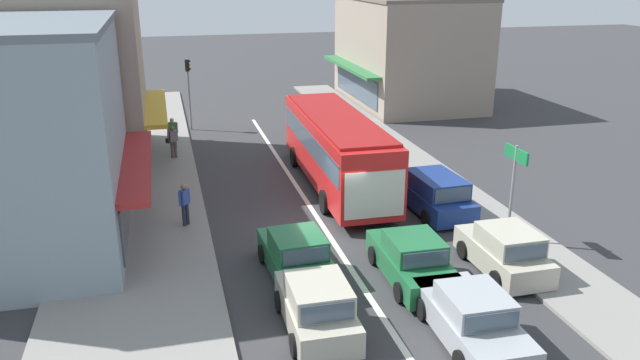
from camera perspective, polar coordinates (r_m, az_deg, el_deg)
ground_plane at (r=23.42m, az=0.43°, el=-4.50°), size 140.00×140.00×0.00m
lane_centre_line at (r=27.03m, az=-1.73°, el=-1.20°), size 0.20×28.00×0.01m
sidewalk_left at (r=28.35m, az=-16.18°, el=-0.86°), size 5.20×44.00×0.14m
kerb_right at (r=30.64m, az=8.82°, el=1.16°), size 2.80×44.00×0.12m
shopfront_corner_near at (r=23.17m, az=-25.61°, el=3.38°), size 7.31×9.30×7.69m
shopfront_mid_block at (r=32.15m, az=-22.81°, el=8.47°), size 8.76×9.09×8.54m
building_right_far at (r=45.10m, az=8.04°, el=11.66°), size 8.60×11.38×7.39m
city_bus at (r=27.28m, az=1.51°, el=3.14°), size 2.89×10.90×3.23m
sedan_adjacent_lane_lead at (r=17.05m, az=13.74°, el=-12.23°), size 1.98×4.25×1.47m
sedan_behind_bus_near at (r=19.78m, az=8.45°, el=-7.26°), size 1.97×4.24×1.47m
sedan_behind_bus_mid at (r=19.76m, az=-2.09°, el=-7.07°), size 2.04×4.27×1.47m
hatchback_queue_gap_filler at (r=17.01m, az=-0.29°, el=-11.53°), size 1.86×3.72×1.54m
parked_hatchback_kerb_front at (r=20.88m, az=16.51°, el=-6.27°), size 1.82×3.70×1.54m
parked_wagon_kerb_second at (r=25.22m, az=10.33°, el=-1.24°), size 2.07×4.56×1.58m
traffic_light_downstreet at (r=37.75m, az=-11.94°, el=8.73°), size 0.32×0.24×4.20m
directional_road_sign at (r=22.33m, az=17.35°, el=0.74°), size 0.10×1.40×3.60m
pedestrian_with_handbag_near at (r=32.13m, az=-13.32°, el=3.58°), size 0.63×0.46×1.63m
pedestrian_browsing_midblock at (r=23.62m, az=-12.27°, el=-1.96°), size 0.44×0.42×1.63m
pedestrian_far_walker at (r=33.90m, az=-13.32°, el=4.38°), size 0.56×0.29×1.63m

